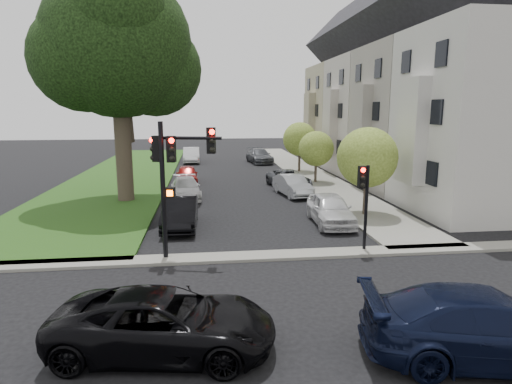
{
  "coord_description": "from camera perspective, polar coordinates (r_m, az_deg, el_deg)",
  "views": [
    {
      "loc": [
        -2.25,
        -13.6,
        5.65
      ],
      "look_at": [
        0.0,
        5.0,
        2.0
      ],
      "focal_mm": 30.0,
      "sensor_mm": 36.0,
      "label": 1
    }
  ],
  "objects": [
    {
      "name": "grass_strip",
      "position": [
        38.61,
        -16.89,
        2.22
      ],
      "size": [
        8.0,
        44.0,
        0.12
      ],
      "primitive_type": "cube",
      "color": "#27501C",
      "rests_on": "ground"
    },
    {
      "name": "eucalyptus",
      "position": [
        27.4,
        -18.14,
        18.2
      ],
      "size": [
        9.63,
        8.74,
        13.65
      ],
      "color": "#3E352B",
      "rests_on": "ground"
    },
    {
      "name": "sidewalk_cross",
      "position": [
        16.73,
        1.24,
        -8.51
      ],
      "size": [
        60.0,
        1.0,
        0.12
      ],
      "primitive_type": "cube",
      "color": "gray",
      "rests_on": "ground"
    },
    {
      "name": "car_cross_near",
      "position": [
        10.71,
        -12.1,
        -16.62
      ],
      "size": [
        5.52,
        3.14,
        1.45
      ],
      "primitive_type": "imported",
      "rotation": [
        0.0,
        0.0,
        1.43
      ],
      "color": "black",
      "rests_on": "ground"
    },
    {
      "name": "house_c",
      "position": [
        39.46,
        15.35,
        12.51
      ],
      "size": [
        7.7,
        7.55,
        15.97
      ],
      "color": "#B2A49A",
      "rests_on": "ground"
    },
    {
      "name": "sidewalk_right",
      "position": [
        39.07,
        6.51,
        2.73
      ],
      "size": [
        3.5,
        44.0,
        0.12
      ],
      "primitive_type": "cube",
      "color": "gray",
      "rests_on": "ground"
    },
    {
      "name": "car_parked_6",
      "position": [
        27.77,
        -9.37,
        0.51
      ],
      "size": [
        2.19,
        4.63,
        1.3
      ],
      "primitive_type": "imported",
      "rotation": [
        0.0,
        0.0,
        0.08
      ],
      "color": "silver",
      "rests_on": "ground"
    },
    {
      "name": "ground",
      "position": [
        14.9,
        2.35,
        -11.27
      ],
      "size": [
        140.0,
        140.0,
        0.0
      ],
      "primitive_type": "plane",
      "color": "black",
      "rests_on": "ground"
    },
    {
      "name": "car_parked_9",
      "position": [
        46.39,
        -8.61,
        4.9
      ],
      "size": [
        1.78,
        4.87,
        1.59
      ],
      "primitive_type": "imported",
      "rotation": [
        0.0,
        0.0,
        0.02
      ],
      "color": "silver",
      "rests_on": "ground"
    },
    {
      "name": "car_cross_far",
      "position": [
        11.42,
        28.48,
        -15.44
      ],
      "size": [
        5.94,
        3.23,
        1.63
      ],
      "primitive_type": "imported",
      "rotation": [
        0.0,
        0.0,
        1.4
      ],
      "color": "black",
      "rests_on": "ground"
    },
    {
      "name": "car_parked_0",
      "position": [
        21.55,
        9.89,
        -2.25
      ],
      "size": [
        1.99,
        4.55,
        1.52
      ],
      "primitive_type": "imported",
      "rotation": [
        0.0,
        0.0,
        -0.04
      ],
      "color": "silver",
      "rests_on": "ground"
    },
    {
      "name": "small_tree_c",
      "position": [
        38.52,
        5.85,
        7.02
      ],
      "size": [
        3.0,
        3.0,
        4.5
      ],
      "color": "#3E352B",
      "rests_on": "ground"
    },
    {
      "name": "traffic_signal_secondary",
      "position": [
        17.26,
        14.2,
        -0.03
      ],
      "size": [
        0.45,
        0.36,
        3.5
      ],
      "color": "black",
      "rests_on": "ground"
    },
    {
      "name": "house_b",
      "position": [
        32.63,
        20.4,
        12.61
      ],
      "size": [
        7.7,
        7.55,
        15.97
      ],
      "color": "gray",
      "rests_on": "ground"
    },
    {
      "name": "car_parked_2",
      "position": [
        31.12,
        4.42,
        1.74
      ],
      "size": [
        3.06,
        4.99,
        1.29
      ],
      "primitive_type": "imported",
      "rotation": [
        0.0,
        0.0,
        0.21
      ],
      "color": "#3F4247",
      "rests_on": "ground"
    },
    {
      "name": "car_parked_4",
      "position": [
        45.44,
        0.47,
        4.84
      ],
      "size": [
        2.7,
        5.38,
        1.5
      ],
      "primitive_type": "imported",
      "rotation": [
        0.0,
        0.0,
        0.12
      ],
      "color": "#3F4247",
      "rests_on": "ground"
    },
    {
      "name": "small_tree_b",
      "position": [
        32.98,
        8.02,
        5.74
      ],
      "size": [
        2.68,
        2.68,
        4.02
      ],
      "color": "#3E352B",
      "rests_on": "ground"
    },
    {
      "name": "traffic_signal_main",
      "position": [
        16.01,
        -10.94,
        3.45
      ],
      "size": [
        2.55,
        0.73,
        5.21
      ],
      "color": "black",
      "rests_on": "ground"
    },
    {
      "name": "car_parked_1",
      "position": [
        28.34,
        4.91,
        0.89
      ],
      "size": [
        2.15,
        4.34,
        1.37
      ],
      "primitive_type": "imported",
      "rotation": [
        0.0,
        0.0,
        0.17
      ],
      "color": "#999BA0",
      "rests_on": "ground"
    },
    {
      "name": "small_tree_a",
      "position": [
        23.14,
        14.61,
        4.47
      ],
      "size": [
        3.16,
        3.16,
        4.74
      ],
      "color": "#3E352B",
      "rests_on": "ground"
    },
    {
      "name": "car_parked_7",
      "position": [
        33.42,
        -9.19,
        2.32
      ],
      "size": [
        1.75,
        4.03,
        1.35
      ],
      "primitive_type": "imported",
      "rotation": [
        0.0,
        0.0,
        0.04
      ],
      "color": "maroon",
      "rests_on": "ground"
    },
    {
      "name": "house_d",
      "position": [
        46.5,
        11.82,
        12.38
      ],
      "size": [
        7.7,
        7.55,
        15.97
      ],
      "color": "gray",
      "rests_on": "ground"
    },
    {
      "name": "car_parked_5",
      "position": [
        20.95,
        -10.08,
        -2.7
      ],
      "size": [
        1.63,
        4.52,
        1.48
      ],
      "primitive_type": "imported",
      "rotation": [
        0.0,
        0.0,
        -0.01
      ],
      "color": "black",
      "rests_on": "ground"
    },
    {
      "name": "house_a",
      "position": [
        26.16,
        28.03,
        12.58
      ],
      "size": [
        7.7,
        7.55,
        15.97
      ],
      "color": "beige",
      "rests_on": "ground"
    }
  ]
}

